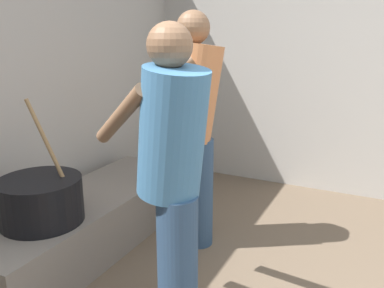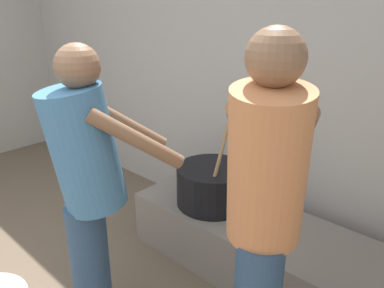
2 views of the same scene
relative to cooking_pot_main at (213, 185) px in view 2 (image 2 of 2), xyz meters
The scene contains 5 objects.
block_enclosure_rear 0.93m from the cooking_pot_main, 125.78° to the left, with size 5.67×0.20×2.34m, color #ADA8A0.
hearth_ledge 0.52m from the cooking_pot_main, ahead, with size 1.81×0.60×0.38m, color slate.
cooking_pot_main is the anchor object (origin of this frame).
cook_in_blue_shirt 0.97m from the cooking_pot_main, 91.91° to the right, with size 0.56×0.71×1.51m.
cook_in_orange_shirt 1.08m from the cooking_pot_main, 38.52° to the right, with size 0.61×0.74×1.60m.
Camera 2 is at (1.85, 0.20, 1.67)m, focal length 35.40 mm.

